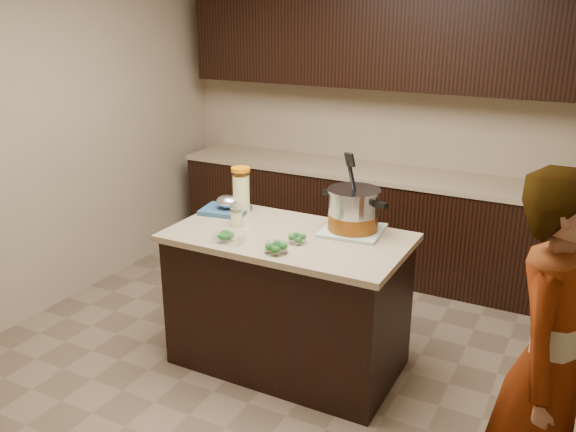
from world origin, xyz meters
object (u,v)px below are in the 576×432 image
at_px(island, 288,300).
at_px(lemonade_pitcher, 241,192).
at_px(stock_pot, 353,212).
at_px(person, 551,366).

relative_size(island, lemonade_pitcher, 4.76).
height_order(island, lemonade_pitcher, lemonade_pitcher).
distance_m(island, stock_pot, 0.70).
xyz_separation_m(stock_pot, person, (1.24, -0.90, -0.19)).
xyz_separation_m(lemonade_pitcher, person, (2.04, -0.91, -0.21)).
bearing_deg(person, stock_pot, 67.83).
distance_m(stock_pot, lemonade_pitcher, 0.81).
bearing_deg(lemonade_pitcher, stock_pot, -0.46).
relative_size(island, person, 0.88).
height_order(island, person, person).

